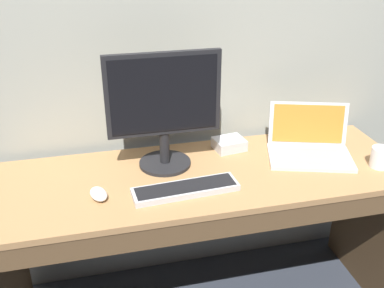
# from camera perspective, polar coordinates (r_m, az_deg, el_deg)

# --- Properties ---
(desk) EXTENTS (1.72, 0.59, 0.75)m
(desk) POSITION_cam_1_polar(r_m,az_deg,el_deg) (1.97, 1.89, -9.21)
(desk) COLOR #A87A4C
(desk) RESTS_ON ground
(laptop_silver) EXTENTS (0.42, 0.36, 0.21)m
(laptop_silver) POSITION_cam_1_polar(r_m,az_deg,el_deg) (2.05, 14.72, -0.40)
(laptop_silver) COLOR silver
(laptop_silver) RESTS_ON desk
(external_monitor) EXTENTS (0.47, 0.22, 0.49)m
(external_monitor) POSITION_cam_1_polar(r_m,az_deg,el_deg) (1.81, -3.61, 4.75)
(external_monitor) COLOR black
(external_monitor) RESTS_ON desk
(wired_keyboard) EXTENTS (0.42, 0.14, 0.03)m
(wired_keyboard) POSITION_cam_1_polar(r_m,az_deg,el_deg) (1.73, -0.83, -5.76)
(wired_keyboard) COLOR #BCBCC1
(wired_keyboard) RESTS_ON desk
(computer_mouse) EXTENTS (0.08, 0.11, 0.03)m
(computer_mouse) POSITION_cam_1_polar(r_m,az_deg,el_deg) (1.73, -11.81, -6.24)
(computer_mouse) COLOR white
(computer_mouse) RESTS_ON desk
(external_drive_box) EXTENTS (0.15, 0.13, 0.05)m
(external_drive_box) POSITION_cam_1_polar(r_m,az_deg,el_deg) (2.06, 4.75, 0.00)
(external_drive_box) COLOR silver
(external_drive_box) RESTS_ON desk
(coffee_mug) EXTENTS (0.12, 0.08, 0.09)m
(coffee_mug) POSITION_cam_1_polar(r_m,az_deg,el_deg) (2.05, 22.93, -1.56)
(coffee_mug) COLOR white
(coffee_mug) RESTS_ON desk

